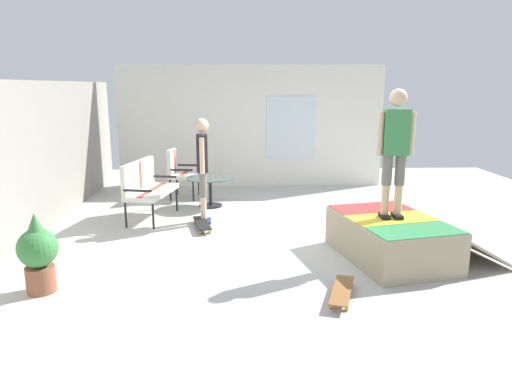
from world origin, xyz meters
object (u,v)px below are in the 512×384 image
Objects in this scene: skateboard_by_bench at (202,223)px; potted_plant at (38,253)px; skate_ramp at (393,238)px; patio_table at (210,186)px; patio_chair_near_house at (179,169)px; person_skater at (395,144)px; person_watching at (202,162)px; skateboard_spare at (342,291)px; patio_bench at (146,184)px.

potted_plant is (-2.35, 1.63, 0.38)m from skateboard_by_bench.
skate_ramp is 2.46× the size of patio_table.
person_skater is (-3.62, -3.25, 0.93)m from patio_chair_near_house.
person_watching is (1.79, 2.66, 0.76)m from skate_ramp.
person_watching is (-1.83, -0.63, 0.43)m from patio_chair_near_house.
skate_ramp is 1.25× the size of person_watching.
potted_plant is at bearing 101.98° from skate_ramp.
person_skater reaches higher than patio_table.
skateboard_spare is 3.39m from potted_plant.
patio_bench is at bearing 60.73° from skate_ramp.
skateboard_by_bench is at bearing -121.63° from patio_bench.
patio_table is 4.15m from potted_plant.
person_skater reaches higher than patio_chair_near_house.
person_watching is at bearing -105.00° from patio_bench.
patio_bench is 4.28m from person_skater.
skateboard_by_bench is (-1.44, 0.05, -0.32)m from patio_table.
patio_table is at bearing -23.87° from potted_plant.
patio_chair_near_house is 1.13× the size of patio_table.
skateboard_by_bench is (1.44, 2.62, -1.46)m from person_skater.
patio_bench reaches higher than potted_plant.
person_watching is at bearing 56.11° from skate_ramp.
skate_ramp is 3.30m from person_watching.
person_skater is 1.82× the size of potted_plant.
person_watching reaches higher than potted_plant.
patio_bench is 1.13m from person_watching.
skateboard_by_bench is at bearing -34.69° from potted_plant.
patio_chair_near_house is 1.11× the size of potted_plant.
person_watching reaches higher than patio_bench.
skateboard_spare is (-1.19, 0.93, -0.20)m from skate_ramp.
patio_bench is 3.04m from potted_plant.
skate_ramp is 1.53m from skateboard_spare.
patio_bench is (2.06, 3.68, 0.33)m from skate_ramp.
potted_plant reaches higher than patio_table.
patio_bench reaches higher than skate_ramp.
skateboard_by_bench and skateboard_spare have the same top height.
patio_chair_near_house is at bearing 19.12° from person_watching.
person_watching is 1.05× the size of person_skater.
person_skater is at bearing -138.11° from patio_chair_near_house.
patio_table is 1.09× the size of skateboard_spare.
potted_plant is (-4.53, 0.99, -0.15)m from patio_chair_near_house.
patio_table is (-0.74, -0.69, -0.21)m from patio_chair_near_house.
skateboard_spare is at bearing -146.62° from skateboard_by_bench.
patio_bench is at bearing 60.36° from person_skater.
skateboard_by_bench is at bearing 177.92° from patio_table.
patio_table is 1.27m from person_watching.
patio_table is 4.03m from person_skater.
skate_ramp is 3.04m from skateboard_by_bench.
skateboard_spare is at bearing -94.77° from potted_plant.
skateboard_spare is 0.89× the size of potted_plant.
patio_bench is 1.62× the size of skateboard_by_bench.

